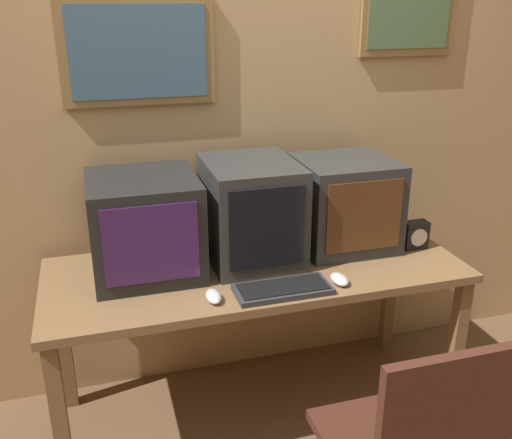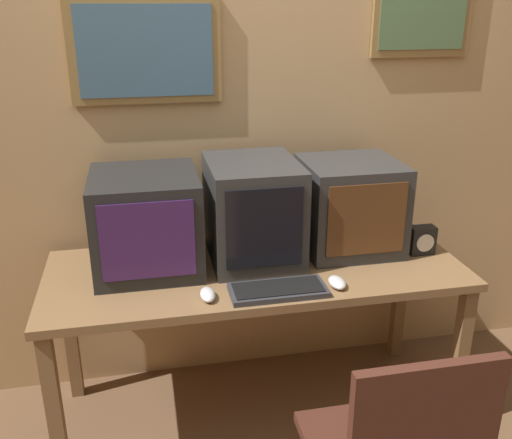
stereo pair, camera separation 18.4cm
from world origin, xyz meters
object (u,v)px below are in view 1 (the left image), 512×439
Objects in this scene: monitor_center at (251,211)px; monitor_right at (344,203)px; monitor_left at (145,225)px; mouse_near_keyboard at (339,279)px; keyboard_main at (283,289)px; desk_clock at (415,235)px; mouse_far_corner at (214,296)px.

monitor_center is 1.12× the size of monitor_right.
mouse_near_keyboard is (0.73, -0.34, -0.19)m from monitor_left.
keyboard_main is at bearing -35.63° from monitor_left.
mouse_near_keyboard is (0.27, -0.35, -0.20)m from monitor_center.
keyboard_main is at bearing -178.90° from mouse_near_keyboard.
monitor_left is 0.46m from monitor_center.
mouse_near_keyboard is 0.85× the size of desk_clock.
mouse_far_corner is at bearing -152.98° from monitor_right.
monitor_right is 3.78× the size of mouse_far_corner.
monitor_center is 0.78m from desk_clock.
monitor_left reaches higher than mouse_near_keyboard.
keyboard_main is (0.49, -0.35, -0.19)m from monitor_left.
mouse_far_corner is (-0.70, -0.35, -0.19)m from monitor_right.
monitor_right is (0.91, 0.02, -0.00)m from monitor_left.
monitor_right is at bearing 0.99° from monitor_left.
keyboard_main is 0.76m from desk_clock.
mouse_far_corner is (-0.52, 0.00, 0.00)m from mouse_near_keyboard.
mouse_near_keyboard is 0.53m from desk_clock.
monitor_left is 0.63m from keyboard_main.
desk_clock reaches higher than mouse_near_keyboard.
monitor_right reaches higher than keyboard_main.
monitor_right is 3.83× the size of mouse_near_keyboard.
monitor_left is 4.17× the size of mouse_far_corner.
monitor_left is 0.99× the size of monitor_center.
keyboard_main is (0.03, -0.35, -0.21)m from monitor_center.
monitor_center reaches higher than desk_clock.
monitor_left is at bearing 154.79° from mouse_near_keyboard.
monitor_left reaches higher than desk_clock.
monitor_center is 4.23× the size of mouse_far_corner.
monitor_right is 3.28× the size of desk_clock.
monitor_center reaches higher than mouse_far_corner.
monitor_center is 3.66× the size of desk_clock.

